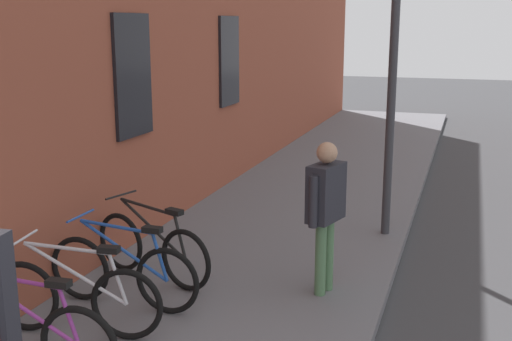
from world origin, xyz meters
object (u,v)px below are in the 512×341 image
Objects in this scene: bicycle_by_door at (24,335)px; bicycle_end_of_row at (75,297)px; pedestrian_crossing_street at (326,202)px; bicycle_far_end at (123,272)px; bicycle_nearest_sign at (152,248)px; street_lamp at (396,3)px.

bicycle_by_door is 0.79m from bicycle_end_of_row.
pedestrian_crossing_street is at bearing -49.11° from bicycle_end_of_row.
bicycle_nearest_sign is at bearing 3.70° from bicycle_far_end.
bicycle_far_end is (0.71, -0.10, 0.00)m from bicycle_end_of_row.
bicycle_far_end is (1.50, -0.07, 0.00)m from bicycle_by_door.
bicycle_end_of_row is at bearing 2.41° from bicycle_by_door.
bicycle_by_door is 6.09m from street_lamp.
bicycle_by_door is 3.31m from pedestrian_crossing_street.
street_lamp is (2.29, -0.38, 2.16)m from pedestrian_crossing_street.
bicycle_by_door is at bearing -177.59° from bicycle_end_of_row.
pedestrian_crossing_street is at bearing -61.39° from bicycle_far_end.
bicycle_far_end is at bearing -8.40° from bicycle_end_of_row.
bicycle_nearest_sign is 4.50m from street_lamp.
bicycle_far_end is at bearing -176.30° from bicycle_nearest_sign.
bicycle_by_door is 1.50m from bicycle_far_end.
bicycle_by_door and bicycle_end_of_row have the same top height.
street_lamp is (4.84, -2.39, 2.82)m from bicycle_by_door.
bicycle_end_of_row is 2.77m from pedestrian_crossing_street.
pedestrian_crossing_street reaches higher than bicycle_nearest_sign.
street_lamp is at bearing -26.24° from bicycle_by_door.
street_lamp reaches higher than bicycle_end_of_row.
pedestrian_crossing_street is (1.76, -2.03, 0.66)m from bicycle_end_of_row.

